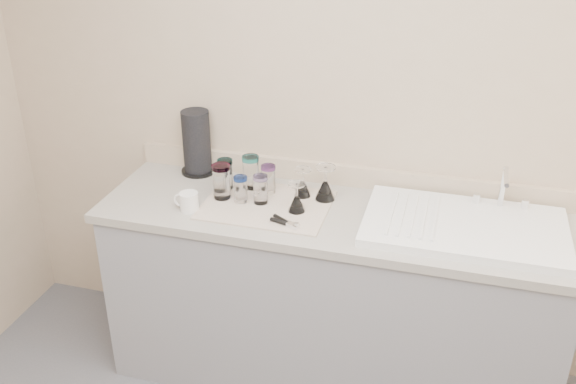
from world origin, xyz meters
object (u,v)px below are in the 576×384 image
(tumbler_teal, at_px, (225,174))
(goblet_back_right, at_px, (325,188))
(tumbler_cyan, at_px, (251,172))
(white_mug, at_px, (188,202))
(sink_unit, at_px, (465,226))
(tumbler_lavender, at_px, (261,189))
(can_opener, at_px, (285,222))
(tumbler_purple, at_px, (268,179))
(tumbler_blue, at_px, (241,189))
(goblet_front_left, at_px, (297,202))
(paper_towel_roll, at_px, (197,143))
(goblet_back_left, at_px, (303,187))
(tumbler_magenta, at_px, (222,181))

(tumbler_teal, bearing_deg, goblet_back_right, 1.77)
(tumbler_cyan, bearing_deg, white_mug, -125.70)
(sink_unit, height_order, tumbler_lavender, sink_unit)
(tumbler_cyan, height_order, white_mug, tumbler_cyan)
(can_opener, relative_size, white_mug, 1.18)
(tumbler_purple, relative_size, can_opener, 0.97)
(tumbler_teal, xyz_separation_m, tumbler_cyan, (0.11, 0.04, 0.01))
(tumbler_teal, xyz_separation_m, tumbler_blue, (0.11, -0.11, -0.01))
(tumbler_teal, distance_m, goblet_front_left, 0.40)
(tumbler_cyan, xyz_separation_m, tumbler_blue, (0.00, -0.15, -0.02))
(paper_towel_roll, bearing_deg, goblet_back_right, -10.90)
(goblet_back_left, relative_size, paper_towel_roll, 0.42)
(goblet_back_left, distance_m, can_opener, 0.28)
(goblet_back_left, height_order, white_mug, goblet_back_left)
(tumbler_teal, height_order, tumbler_cyan, tumbler_cyan)
(goblet_front_left, relative_size, paper_towel_roll, 0.42)
(tumbler_teal, height_order, goblet_back_right, goblet_back_right)
(goblet_back_left, bearing_deg, tumbler_blue, -152.39)
(tumbler_lavender, xyz_separation_m, white_mug, (-0.29, -0.14, -0.03))
(tumbler_teal, height_order, goblet_front_left, tumbler_teal)
(tumbler_purple, distance_m, paper_towel_roll, 0.43)
(tumbler_lavender, xyz_separation_m, goblet_back_right, (0.27, 0.11, -0.01))
(sink_unit, distance_m, white_mug, 1.17)
(tumbler_cyan, bearing_deg, paper_towel_roll, 161.21)
(tumbler_magenta, xyz_separation_m, goblet_back_left, (0.34, 0.12, -0.04))
(tumbler_magenta, xyz_separation_m, paper_towel_roll, (-0.22, 0.24, 0.06))
(tumbler_lavender, bearing_deg, tumbler_purple, 88.58)
(tumbler_teal, bearing_deg, can_opener, -35.29)
(tumbler_teal, bearing_deg, tumbler_lavender, -25.52)
(goblet_front_left, bearing_deg, goblet_back_right, 57.10)
(tumbler_purple, height_order, paper_towel_roll, paper_towel_roll)
(tumbler_blue, height_order, can_opener, tumbler_blue)
(tumbler_teal, height_order, white_mug, tumbler_teal)
(tumbler_teal, relative_size, tumbler_blue, 1.16)
(tumbler_lavender, bearing_deg, sink_unit, 0.65)
(tumbler_blue, bearing_deg, tumbler_magenta, 171.48)
(tumbler_magenta, relative_size, goblet_back_left, 1.20)
(goblet_back_left, relative_size, goblet_front_left, 1.00)
(tumbler_teal, relative_size, goblet_front_left, 1.06)
(tumbler_teal, relative_size, tumbler_lavender, 1.08)
(tumbler_cyan, bearing_deg, tumbler_teal, -161.41)
(tumbler_purple, xyz_separation_m, tumbler_lavender, (-0.00, -0.11, -0.00))
(white_mug, bearing_deg, goblet_back_left, 29.54)
(can_opener, xyz_separation_m, white_mug, (-0.44, 0.02, 0.02))
(tumbler_blue, bearing_deg, goblet_back_left, 27.61)
(paper_towel_roll, bearing_deg, tumbler_teal, -35.83)
(tumbler_blue, height_order, paper_towel_roll, paper_towel_roll)
(tumbler_lavender, distance_m, goblet_back_left, 0.20)
(goblet_back_right, bearing_deg, goblet_back_left, 177.40)
(sink_unit, bearing_deg, tumbler_blue, -178.52)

